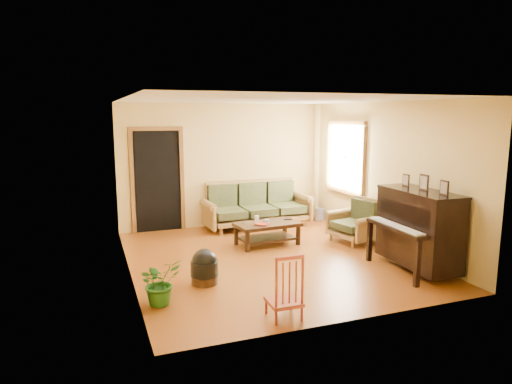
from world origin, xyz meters
name	(u,v)px	position (x,y,z in m)	size (l,w,h in m)	color
floor	(269,258)	(0.00, 0.00, 0.00)	(5.00, 5.00, 0.00)	#642E0D
doorway	(158,181)	(-1.45, 2.48, 1.02)	(1.08, 0.16, 2.05)	black
window	(346,157)	(2.21, 1.30, 1.50)	(0.12, 1.36, 1.46)	white
sofa	(258,204)	(0.57, 2.07, 0.48)	(2.26, 0.95, 0.97)	olive
coffee_table	(267,234)	(0.26, 0.74, 0.21)	(1.15, 0.63, 0.42)	black
armchair	(353,220)	(1.83, 0.35, 0.42)	(0.79, 0.83, 0.83)	olive
piano	(418,231)	(1.92, -1.32, 0.62)	(0.83, 1.41, 1.24)	black
footstool	(204,271)	(-1.30, -0.75, 0.19)	(0.40, 0.40, 0.38)	black
red_chair	(284,285)	(-0.69, -2.15, 0.40)	(0.38, 0.41, 0.81)	maroon
leaning_frame	(304,206)	(1.81, 2.35, 0.30)	(0.45, 0.10, 0.60)	#BB953E
ceramic_crock	(320,214)	(2.11, 2.16, 0.13)	(0.21, 0.21, 0.26)	#33439B
potted_plant	(160,282)	(-1.99, -1.25, 0.29)	(0.53, 0.46, 0.59)	#1E5217
book	(260,225)	(0.05, 0.56, 0.43)	(0.18, 0.24, 0.02)	maroon
candle	(257,219)	(0.08, 0.83, 0.48)	(0.07, 0.07, 0.13)	silver
glass_jar	(267,221)	(0.26, 0.76, 0.45)	(0.08, 0.08, 0.06)	silver
remote	(288,219)	(0.70, 0.81, 0.43)	(0.16, 0.04, 0.02)	black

